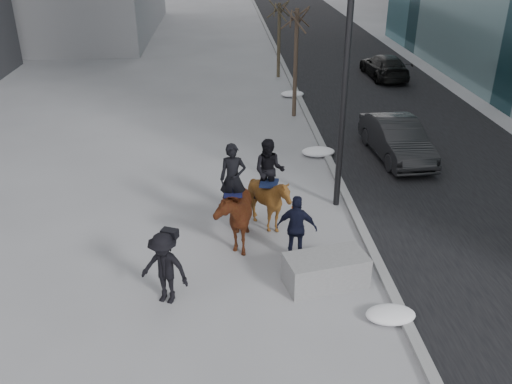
{
  "coord_description": "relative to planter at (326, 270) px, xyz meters",
  "views": [
    {
      "loc": [
        -0.82,
        -11.34,
        7.72
      ],
      "look_at": [
        0.0,
        1.2,
        1.5
      ],
      "focal_mm": 38.0,
      "sensor_mm": 36.0,
      "label": 1
    }
  ],
  "objects": [
    {
      "name": "camera_crew",
      "position": [
        -3.72,
        -0.41,
        0.5
      ],
      "size": [
        1.3,
        1.03,
        1.75
      ],
      "color": "black",
      "rests_on": "ground"
    },
    {
      "name": "planter",
      "position": [
        0.0,
        0.0,
        0.0
      ],
      "size": [
        2.07,
        1.35,
        0.76
      ],
      "primitive_type": "cube",
      "rotation": [
        0.0,
        0.0,
        0.22
      ],
      "color": "gray",
      "rests_on": "ground"
    },
    {
      "name": "snow_piles",
      "position": [
        1.18,
        7.87,
        -0.23
      ],
      "size": [
        1.24,
        17.75,
        0.31
      ],
      "color": "white",
      "rests_on": "ground"
    },
    {
      "name": "tree_near",
      "position": [
        0.88,
        12.66,
        2.19
      ],
      "size": [
        1.2,
        1.2,
        5.14
      ],
      "primitive_type": null,
      "color": "#372C20",
      "rests_on": "ground"
    },
    {
      "name": "curb",
      "position": [
        1.48,
        10.82,
        -0.32
      ],
      "size": [
        0.25,
        90.0,
        0.12
      ],
      "primitive_type": "cube",
      "color": "gray",
      "rests_on": "ground"
    },
    {
      "name": "mounted_right",
      "position": [
        -1.11,
        2.75,
        0.66
      ],
      "size": [
        1.69,
        1.82,
        2.61
      ],
      "color": "#4F2D0F",
      "rests_on": "ground"
    },
    {
      "name": "tree_far",
      "position": [
        0.88,
        19.59,
        1.83
      ],
      "size": [
        1.2,
        1.2,
        4.43
      ],
      "primitive_type": null,
      "color": "#362D1F",
      "rests_on": "ground"
    },
    {
      "name": "feeder",
      "position": [
        -0.55,
        1.18,
        0.5
      ],
      "size": [
        1.1,
        0.98,
        1.75
      ],
      "color": "black",
      "rests_on": "ground"
    },
    {
      "name": "ground",
      "position": [
        -1.52,
        0.82,
        -0.38
      ],
      "size": [
        120.0,
        120.0,
        0.0
      ],
      "primitive_type": "plane",
      "color": "gray",
      "rests_on": "ground"
    },
    {
      "name": "mounted_left",
      "position": [
        -2.11,
        2.08,
        0.64
      ],
      "size": [
        1.07,
        2.18,
        2.76
      ],
      "color": "#541B10",
      "rests_on": "ground"
    },
    {
      "name": "road",
      "position": [
        5.48,
        10.82,
        -0.38
      ],
      "size": [
        8.0,
        90.0,
        0.01
      ],
      "primitive_type": "cube",
      "color": "black",
      "rests_on": "ground"
    },
    {
      "name": "car_far",
      "position": [
        6.75,
        19.02,
        0.26
      ],
      "size": [
        1.99,
        4.51,
        1.29
      ],
      "primitive_type": "imported",
      "rotation": [
        0.0,
        0.0,
        3.18
      ],
      "color": "black",
      "rests_on": "ground"
    },
    {
      "name": "lamppost",
      "position": [
        1.08,
        4.15,
        4.61
      ],
      "size": [
        0.25,
        1.46,
        9.09
      ],
      "color": "black",
      "rests_on": "ground"
    },
    {
      "name": "car_near",
      "position": [
        3.98,
        7.62,
        0.34
      ],
      "size": [
        1.83,
        4.47,
        1.44
      ],
      "primitive_type": "imported",
      "rotation": [
        0.0,
        0.0,
        0.07
      ],
      "color": "black",
      "rests_on": "ground"
    }
  ]
}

